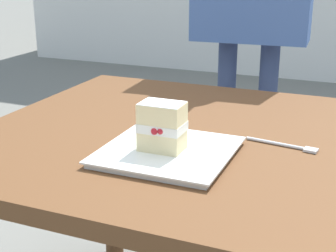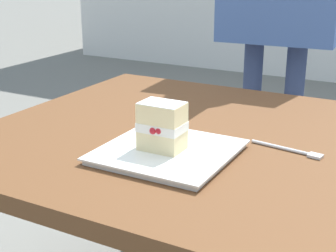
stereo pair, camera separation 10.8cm
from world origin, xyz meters
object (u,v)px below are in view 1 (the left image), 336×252
object	(u,v)px
dessert_plate	(168,152)
cake_slice	(162,126)
patio_table	(201,173)
dessert_fork	(286,145)

from	to	relation	value
dessert_plate	cake_slice	bearing A→B (deg)	34.24
patio_table	dessert_fork	world-z (taller)	dessert_fork
patio_table	cake_slice	bearing A→B (deg)	78.70
dessert_plate	dessert_fork	xyz separation A→B (m)	(-0.23, -0.15, -0.00)
patio_table	dessert_plate	bearing A→B (deg)	81.91
patio_table	cake_slice	distance (m)	0.25
cake_slice	patio_table	bearing A→B (deg)	-101.30
patio_table	dessert_fork	xyz separation A→B (m)	(-0.21, 0.01, 0.11)
patio_table	cake_slice	xyz separation A→B (m)	(0.03, 0.17, 0.17)
cake_slice	dessert_fork	bearing A→B (deg)	-146.67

